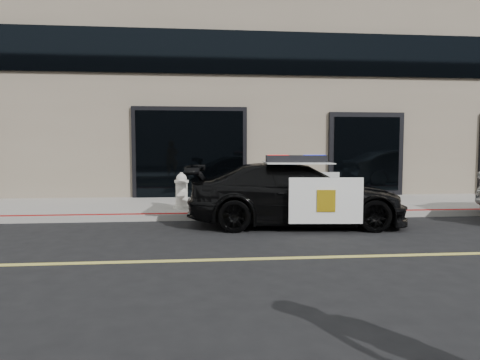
{
  "coord_description": "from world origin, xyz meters",
  "views": [
    {
      "loc": [
        -0.73,
        -6.08,
        1.6
      ],
      "look_at": [
        0.06,
        2.2,
        1.0
      ],
      "focal_mm": 32.0,
      "sensor_mm": 36.0,
      "label": 1
    }
  ],
  "objects": [
    {
      "name": "ground",
      "position": [
        0.0,
        0.0,
        0.0
      ],
      "size": [
        120.0,
        120.0,
        0.0
      ],
      "primitive_type": "plane",
      "color": "black",
      "rests_on": "ground"
    },
    {
      "name": "building_n",
      "position": [
        0.0,
        10.5,
        6.0
      ],
      "size": [
        60.0,
        7.0,
        12.0
      ],
      "primitive_type": "cube",
      "color": "#756856",
      "rests_on": "ground"
    },
    {
      "name": "police_car",
      "position": [
        1.29,
        2.68,
        0.66
      ],
      "size": [
        2.62,
        4.84,
        1.48
      ],
      "color": "black",
      "rests_on": "ground"
    },
    {
      "name": "fire_hydrant",
      "position": [
        -1.16,
        4.35,
        0.57
      ],
      "size": [
        0.4,
        0.56,
        0.89
      ],
      "color": "silver",
      "rests_on": "sidewalk_n"
    },
    {
      "name": "sidewalk_n",
      "position": [
        0.0,
        5.25,
        0.07
      ],
      "size": [
        60.0,
        3.5,
        0.15
      ],
      "primitive_type": "cube",
      "color": "gray",
      "rests_on": "ground"
    }
  ]
}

